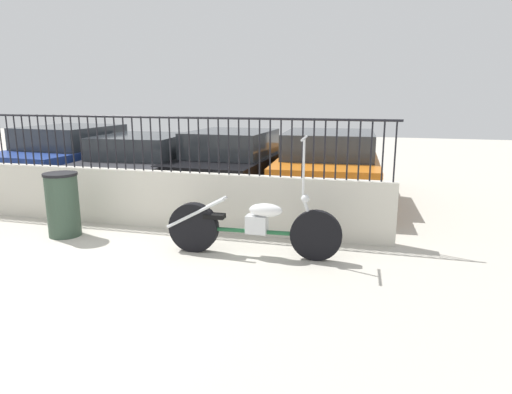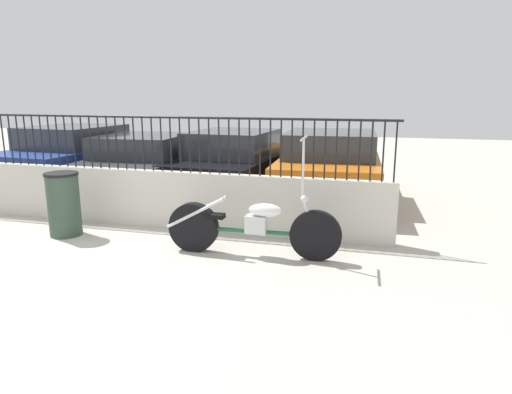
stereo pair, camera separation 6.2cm
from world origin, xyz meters
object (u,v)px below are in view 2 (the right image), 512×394
object	(u,v)px
car_black	(235,162)
car_dark_grey	(148,164)
car_blue	(79,156)
car_orange	(330,165)
motorcycle_green	(243,226)
trash_bin	(64,204)

from	to	relation	value
car_black	car_dark_grey	bearing A→B (deg)	106.88
car_blue	car_black	xyz separation A→B (m)	(3.76, 0.18, -0.03)
car_dark_grey	car_orange	bearing A→B (deg)	-86.34
motorcycle_green	car_orange	xyz separation A→B (m)	(0.73, 3.68, 0.30)
car_blue	car_black	distance (m)	3.77
car_dark_grey	car_blue	bearing A→B (deg)	77.73
car_dark_grey	car_black	world-z (taller)	car_black
car_blue	car_dark_grey	distance (m)	1.96
car_blue	car_black	size ratio (longest dim) A/B	1.04
car_blue	car_dark_grey	xyz separation A→B (m)	(1.94, -0.29, -0.06)
trash_bin	car_orange	size ratio (longest dim) A/B	0.23
car_blue	car_black	bearing A→B (deg)	-83.90
car_blue	car_black	world-z (taller)	car_blue
car_dark_grey	car_orange	world-z (taller)	car_orange
car_black	car_orange	xyz separation A→B (m)	(2.03, 0.02, 0.02)
motorcycle_green	trash_bin	size ratio (longest dim) A/B	2.44
car_dark_grey	car_orange	size ratio (longest dim) A/B	0.97
car_blue	car_orange	distance (m)	5.80
trash_bin	car_blue	world-z (taller)	car_blue
car_dark_grey	car_orange	xyz separation A→B (m)	(3.85, 0.50, 0.05)
trash_bin	car_orange	xyz separation A→B (m)	(3.61, 3.58, 0.21)
motorcycle_green	car_black	world-z (taller)	motorcycle_green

